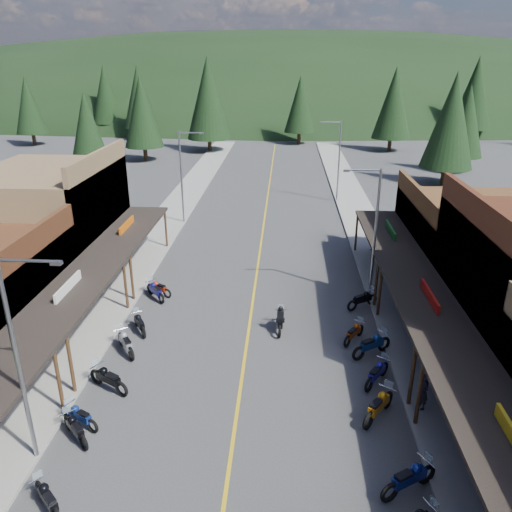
% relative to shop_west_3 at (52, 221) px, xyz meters
% --- Properties ---
extents(ground, '(220.00, 220.00, 0.00)m').
position_rel_shop_west_3_xyz_m(ground, '(13.78, -11.30, -3.52)').
color(ground, '#38383A').
rests_on(ground, ground).
extents(centerline, '(0.15, 90.00, 0.01)m').
position_rel_shop_west_3_xyz_m(centerline, '(13.78, 8.70, -3.51)').
color(centerline, gold).
rests_on(centerline, ground).
extents(sidewalk_west, '(3.40, 94.00, 0.15)m').
position_rel_shop_west_3_xyz_m(sidewalk_west, '(5.08, 8.70, -3.44)').
color(sidewalk_west, gray).
rests_on(sidewalk_west, ground).
extents(sidewalk_east, '(3.40, 94.00, 0.15)m').
position_rel_shop_west_3_xyz_m(sidewalk_east, '(22.48, 8.70, -3.44)').
color(sidewalk_east, gray).
rests_on(sidewalk_east, ground).
extents(shop_west_3, '(10.90, 10.20, 8.20)m').
position_rel_shop_west_3_xyz_m(shop_west_3, '(0.00, 0.00, 0.00)').
color(shop_west_3, brown).
rests_on(shop_west_3, ground).
extents(shop_east_3, '(10.90, 10.20, 6.20)m').
position_rel_shop_west_3_xyz_m(shop_east_3, '(27.54, 0.00, -0.99)').
color(shop_east_3, '#4C2D16').
rests_on(shop_east_3, ground).
extents(streetlight_0, '(2.16, 0.18, 8.00)m').
position_rel_shop_west_3_xyz_m(streetlight_0, '(6.83, -17.30, 0.94)').
color(streetlight_0, gray).
rests_on(streetlight_0, ground).
extents(streetlight_1, '(2.16, 0.18, 8.00)m').
position_rel_shop_west_3_xyz_m(streetlight_1, '(6.83, 10.70, 0.94)').
color(streetlight_1, gray).
rests_on(streetlight_1, ground).
extents(streetlight_2, '(2.16, 0.18, 8.00)m').
position_rel_shop_west_3_xyz_m(streetlight_2, '(20.74, -3.30, 0.94)').
color(streetlight_2, gray).
rests_on(streetlight_2, ground).
extents(streetlight_3, '(2.16, 0.18, 8.00)m').
position_rel_shop_west_3_xyz_m(streetlight_3, '(20.74, 18.70, 0.94)').
color(streetlight_3, gray).
rests_on(streetlight_3, ground).
extents(ridge_hill, '(310.00, 140.00, 60.00)m').
position_rel_shop_west_3_xyz_m(ridge_hill, '(13.78, 123.70, -3.52)').
color(ridge_hill, black).
rests_on(ridge_hill, ground).
extents(pine_0, '(5.04, 5.04, 11.00)m').
position_rel_shop_west_3_xyz_m(pine_0, '(-26.22, 50.70, 2.96)').
color(pine_0, black).
rests_on(pine_0, ground).
extents(pine_1, '(5.88, 5.88, 12.50)m').
position_rel_shop_west_3_xyz_m(pine_1, '(-10.22, 58.70, 3.72)').
color(pine_1, black).
rests_on(pine_1, ground).
extents(pine_2, '(6.72, 6.72, 14.00)m').
position_rel_shop_west_3_xyz_m(pine_2, '(3.78, 46.70, 4.47)').
color(pine_2, black).
rests_on(pine_2, ground).
extents(pine_3, '(5.04, 5.04, 11.00)m').
position_rel_shop_west_3_xyz_m(pine_3, '(17.78, 54.70, 2.96)').
color(pine_3, black).
rests_on(pine_3, ground).
extents(pine_4, '(5.88, 5.88, 12.50)m').
position_rel_shop_west_3_xyz_m(pine_4, '(31.78, 48.70, 3.72)').
color(pine_4, black).
rests_on(pine_4, ground).
extents(pine_5, '(6.72, 6.72, 14.00)m').
position_rel_shop_west_3_xyz_m(pine_5, '(47.78, 60.70, 4.47)').
color(pine_5, black).
rests_on(pine_5, ground).
extents(pine_7, '(5.88, 5.88, 12.50)m').
position_rel_shop_west_3_xyz_m(pine_7, '(-18.22, 64.70, 3.72)').
color(pine_7, black).
rests_on(pine_7, ground).
extents(pine_8, '(4.48, 4.48, 10.00)m').
position_rel_shop_west_3_xyz_m(pine_8, '(-8.22, 28.70, 2.46)').
color(pine_8, black).
rests_on(pine_8, ground).
extents(pine_9, '(4.93, 4.93, 10.80)m').
position_rel_shop_west_3_xyz_m(pine_9, '(37.78, 33.70, 2.86)').
color(pine_9, black).
rests_on(pine_9, ground).
extents(pine_10, '(5.38, 5.38, 11.60)m').
position_rel_shop_west_3_xyz_m(pine_10, '(-4.22, 38.70, 3.27)').
color(pine_10, black).
rests_on(pine_10, ground).
extents(pine_11, '(5.82, 5.82, 12.40)m').
position_rel_shop_west_3_xyz_m(pine_11, '(33.78, 26.70, 3.67)').
color(pine_11, black).
rests_on(pine_11, ground).
extents(bike_west_4, '(1.90, 1.87, 1.14)m').
position_rel_shop_west_3_xyz_m(bike_west_4, '(8.16, -19.50, -2.95)').
color(bike_west_4, black).
rests_on(bike_west_4, ground).
extents(bike_west_5, '(1.88, 1.87, 1.14)m').
position_rel_shop_west_3_xyz_m(bike_west_5, '(7.75, -16.26, -2.95)').
color(bike_west_5, black).
rests_on(bike_west_5, ground).
extents(bike_west_6, '(2.00, 1.47, 1.10)m').
position_rel_shop_west_3_xyz_m(bike_west_6, '(7.64, -15.53, -2.97)').
color(bike_west_6, navy).
rests_on(bike_west_6, ground).
extents(bike_west_7, '(2.35, 1.80, 1.30)m').
position_rel_shop_west_3_xyz_m(bike_west_7, '(7.99, -13.16, -2.87)').
color(bike_west_7, black).
rests_on(bike_west_7, ground).
extents(bike_west_8, '(1.86, 2.24, 1.26)m').
position_rel_shop_west_3_xyz_m(bike_west_8, '(7.86, -10.17, -2.89)').
color(bike_west_8, '#98999D').
rests_on(bike_west_8, ground).
extents(bike_west_9, '(1.58, 2.03, 1.13)m').
position_rel_shop_west_3_xyz_m(bike_west_9, '(7.98, -8.11, -2.96)').
color(bike_west_9, black).
rests_on(bike_west_9, ground).
extents(bike_west_10, '(1.89, 2.09, 1.21)m').
position_rel_shop_west_3_xyz_m(bike_west_10, '(7.86, -4.19, -2.91)').
color(bike_west_10, navy).
rests_on(bike_west_10, ground).
extents(bike_west_11, '(1.98, 1.50, 1.09)m').
position_rel_shop_west_3_xyz_m(bike_west_11, '(7.94, -3.70, -2.97)').
color(bike_west_11, red).
rests_on(bike_west_11, ground).
extents(bike_east_5, '(2.38, 1.86, 1.32)m').
position_rel_shop_west_3_xyz_m(bike_east_5, '(19.95, -18.05, -2.86)').
color(bike_east_5, navy).
rests_on(bike_east_5, ground).
extents(bike_east_6, '(2.03, 2.35, 1.34)m').
position_rel_shop_west_3_xyz_m(bike_east_6, '(19.56, -14.32, -2.85)').
color(bike_east_6, '#CB760E').
rests_on(bike_east_6, ground).
extents(bike_east_7, '(1.80, 2.13, 1.21)m').
position_rel_shop_west_3_xyz_m(bike_east_7, '(19.88, -11.97, -2.92)').
color(bike_east_7, navy).
rests_on(bike_east_7, ground).
extents(bike_east_8, '(2.37, 1.95, 1.33)m').
position_rel_shop_west_3_xyz_m(bike_east_8, '(20.00, -9.68, -2.85)').
color(bike_east_8, navy).
rests_on(bike_east_8, ground).
extents(bike_east_9, '(1.65, 1.97, 1.11)m').
position_rel_shop_west_3_xyz_m(bike_east_9, '(19.30, -8.40, -2.96)').
color(bike_east_9, '#9D3B0B').
rests_on(bike_east_9, ground).
extents(bike_east_10, '(2.17, 1.76, 1.22)m').
position_rel_shop_west_3_xyz_m(bike_east_10, '(20.25, -4.64, -2.91)').
color(bike_east_10, black).
rests_on(bike_east_10, ground).
extents(rider_on_bike, '(0.73, 2.05, 1.55)m').
position_rel_shop_west_3_xyz_m(rider_on_bike, '(15.49, -7.51, -2.90)').
color(rider_on_bike, black).
rests_on(rider_on_bike, ground).
extents(pedestrian_east_a, '(0.51, 0.67, 1.64)m').
position_rel_shop_west_3_xyz_m(pedestrian_east_a, '(21.44, -13.75, -2.55)').
color(pedestrian_east_a, black).
rests_on(pedestrian_east_a, sidewalk_east).
extents(pedestrian_east_b, '(0.98, 0.68, 1.83)m').
position_rel_shop_west_3_xyz_m(pedestrian_east_b, '(22.36, 4.60, -2.45)').
color(pedestrian_east_b, brown).
rests_on(pedestrian_east_b, sidewalk_east).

